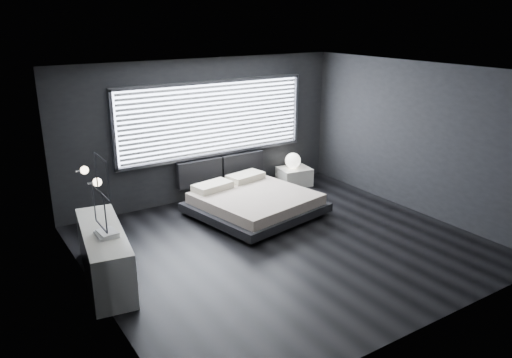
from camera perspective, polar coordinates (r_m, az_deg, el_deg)
room at (r=7.75m, az=3.42°, el=1.85°), size 6.04×6.00×2.80m
window at (r=10.02m, az=-4.81°, el=6.85°), size 4.14×0.09×1.52m
headboard at (r=10.28m, az=-3.98°, el=1.18°), size 1.96×0.16×0.52m
sconce_near at (r=6.53m, az=-17.71°, el=-0.34°), size 0.18×0.11×0.11m
sconce_far at (r=7.09m, az=-19.04°, el=0.96°), size 0.18×0.11×0.11m
wall_art_upper at (r=5.88m, az=-17.19°, el=0.23°), size 0.01×0.48×0.48m
wall_art_lower at (r=6.26m, az=-17.44°, el=-3.26°), size 0.01×0.48×0.48m
bed at (r=9.36m, az=-0.22°, el=-2.59°), size 2.43×2.35×0.54m
nightstand at (r=11.02m, az=4.40°, el=0.30°), size 0.74×0.64×0.39m
orb_lamp at (r=10.91m, az=4.24°, el=2.11°), size 0.34×0.34×0.34m
dresser at (r=7.38m, az=-16.89°, el=-8.30°), size 0.83×1.99×0.77m
book_stack at (r=7.00m, az=-16.68°, el=-5.98°), size 0.27×0.35×0.07m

